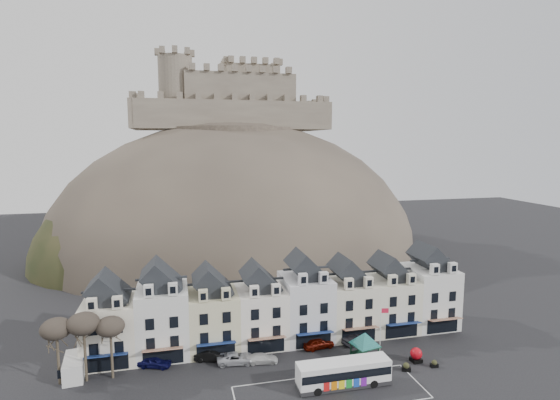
% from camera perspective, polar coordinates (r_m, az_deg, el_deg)
% --- Properties ---
extents(coach_bay_markings, '(22.00, 7.50, 0.01)m').
position_cam_1_polar(coach_bay_markings, '(55.66, 6.58, -23.68)').
color(coach_bay_markings, silver).
rests_on(coach_bay_markings, ground).
extents(townhouse_terrace, '(54.40, 9.35, 11.80)m').
position_cam_1_polar(townhouse_terrace, '(65.50, 0.55, -13.47)').
color(townhouse_terrace, '#EEE5CE').
rests_on(townhouse_terrace, ground).
extents(castle_hill, '(100.00, 76.00, 68.00)m').
position_cam_1_polar(castle_hill, '(116.98, -5.26, -6.63)').
color(castle_hill, '#3D352F').
rests_on(castle_hill, ground).
extents(castle, '(50.20, 22.20, 22.00)m').
position_cam_1_polar(castle, '(120.73, -6.35, 12.97)').
color(castle, '#63564C').
rests_on(castle, ground).
extents(tree_left_far, '(3.61, 3.61, 8.24)m').
position_cam_1_polar(tree_left_far, '(59.86, -27.20, -14.79)').
color(tree_left_far, '#382E24').
rests_on(tree_left_far, ground).
extents(tree_left_mid, '(3.78, 3.78, 8.64)m').
position_cam_1_polar(tree_left_mid, '(59.09, -24.30, -14.56)').
color(tree_left_mid, '#382E24').
rests_on(tree_left_mid, ground).
extents(tree_left_near, '(3.43, 3.43, 7.84)m').
position_cam_1_polar(tree_left_near, '(58.85, -21.29, -15.21)').
color(tree_left_near, '#382E24').
rests_on(tree_left_near, ground).
extents(bus, '(11.25, 2.66, 3.17)m').
position_cam_1_polar(bus, '(56.13, 8.30, -21.36)').
color(bus, '#262628').
rests_on(bus, ground).
extents(bus_shelter, '(6.15, 6.15, 3.99)m').
position_cam_1_polar(bus_shelter, '(61.32, 11.04, -17.38)').
color(bus_shelter, '#103220').
rests_on(bus_shelter, ground).
extents(red_buoy, '(1.55, 1.55, 1.91)m').
position_cam_1_polar(red_buoy, '(63.69, 17.36, -18.72)').
color(red_buoy, black).
rests_on(red_buoy, ground).
extents(flagpole, '(1.05, 0.27, 7.36)m').
position_cam_1_polar(flagpole, '(61.70, 13.07, -16.15)').
color(flagpole, silver).
rests_on(flagpole, ground).
extents(white_van, '(2.87, 5.49, 2.41)m').
position_cam_1_polar(white_van, '(63.19, -25.28, -19.11)').
color(white_van, silver).
rests_on(white_van, ground).
extents(planter_west, '(1.00, 0.69, 0.99)m').
position_cam_1_polar(planter_west, '(63.26, 19.50, -19.51)').
color(planter_west, black).
rests_on(planter_west, ground).
extents(planter_east, '(1.23, 0.95, 1.10)m').
position_cam_1_polar(planter_east, '(61.33, 16.16, -20.22)').
color(planter_east, black).
rests_on(planter_east, ground).
extents(car_navy, '(4.64, 3.08, 1.47)m').
position_cam_1_polar(car_navy, '(62.16, -16.07, -19.61)').
color(car_navy, '#0C0D3E').
rests_on(car_navy, ground).
extents(car_black, '(4.75, 2.66, 1.48)m').
position_cam_1_polar(car_black, '(62.11, -8.93, -19.41)').
color(car_black, black).
rests_on(car_black, ground).
extents(car_silver, '(5.17, 2.82, 1.40)m').
position_cam_1_polar(car_silver, '(61.14, -5.74, -19.86)').
color(car_silver, silver).
rests_on(car_silver, ground).
extents(car_white, '(4.40, 2.24, 1.22)m').
position_cam_1_polar(car_white, '(61.05, -2.37, -19.96)').
color(car_white, silver).
rests_on(car_white, ground).
extents(car_maroon, '(4.76, 2.46, 1.55)m').
position_cam_1_polar(car_maroon, '(64.82, 5.02, -18.09)').
color(car_maroon, '#4F0D04').
rests_on(car_maroon, ground).
extents(car_charcoal, '(4.96, 3.11, 1.54)m').
position_cam_1_polar(car_charcoal, '(66.78, 10.05, -17.39)').
color(car_charcoal, black).
rests_on(car_charcoal, ground).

